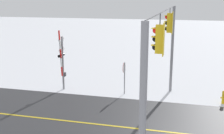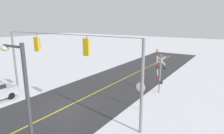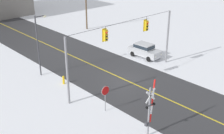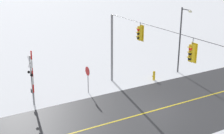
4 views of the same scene
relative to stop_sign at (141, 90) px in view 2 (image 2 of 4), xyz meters
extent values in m
plane|color=white|center=(5.49, 3.18, -1.71)|extent=(160.00, 160.00, 0.00)
cylinder|color=gray|center=(-1.51, 3.18, 1.39)|extent=(0.20, 0.20, 6.20)
cylinder|color=gray|center=(12.49, 3.18, 1.39)|extent=(0.20, 0.20, 6.20)
cylinder|color=#38383D|center=(5.49, 3.18, 4.49)|extent=(14.00, 0.04, 0.04)
cylinder|color=#38383D|center=(2.89, 3.18, 4.35)|extent=(0.04, 0.04, 0.28)
cube|color=gold|center=(2.89, 3.18, 3.67)|extent=(0.34, 0.28, 1.08)
cube|color=gold|center=(2.89, 3.34, 3.67)|extent=(0.52, 0.03, 1.26)
sphere|color=red|center=(2.89, 3.03, 3.99)|extent=(0.24, 0.24, 0.24)
cube|color=gold|center=(2.89, 2.96, 4.07)|extent=(0.26, 0.16, 0.03)
sphere|color=black|center=(2.89, 3.03, 3.67)|extent=(0.24, 0.24, 0.24)
cube|color=gold|center=(2.89, 2.96, 3.75)|extent=(0.26, 0.16, 0.03)
sphere|color=black|center=(2.89, 3.03, 3.35)|extent=(0.24, 0.24, 0.24)
cube|color=gold|center=(2.89, 2.96, 3.43)|extent=(0.26, 0.16, 0.03)
cylinder|color=#38383D|center=(8.58, 3.18, 4.27)|extent=(0.04, 0.04, 0.43)
cube|color=gold|center=(8.58, 3.18, 3.52)|extent=(0.34, 0.28, 1.08)
cube|color=gold|center=(8.58, 3.34, 3.52)|extent=(0.52, 0.03, 1.26)
sphere|color=red|center=(8.58, 3.03, 3.84)|extent=(0.24, 0.24, 0.24)
cube|color=gold|center=(8.58, 2.96, 3.92)|extent=(0.26, 0.16, 0.03)
sphere|color=black|center=(8.58, 3.03, 3.52)|extent=(0.24, 0.24, 0.24)
cube|color=gold|center=(8.58, 2.96, 3.60)|extent=(0.26, 0.16, 0.03)
sphere|color=black|center=(8.58, 3.03, 3.20)|extent=(0.24, 0.24, 0.24)
cube|color=gold|center=(8.58, 2.96, 3.28)|extent=(0.26, 0.16, 0.03)
cylinder|color=gray|center=(0.00, 0.02, -0.56)|extent=(0.07, 0.07, 2.30)
cylinder|color=#B71414|center=(0.00, -0.02, 0.24)|extent=(0.76, 0.03, 0.76)
cylinder|color=white|center=(0.00, 0.00, 0.24)|extent=(0.80, 0.01, 0.80)
cylinder|color=gray|center=(0.04, -4.67, 0.29)|extent=(0.14, 0.14, 4.00)
cube|color=white|center=(0.04, -4.72, 1.69)|extent=(0.98, 0.04, 0.98)
cube|color=white|center=(0.04, -4.72, 1.69)|extent=(0.98, 0.04, 0.98)
cube|color=#38383D|center=(0.04, -4.71, 0.89)|extent=(0.80, 0.06, 0.08)
sphere|color=black|center=(-0.34, -4.77, 0.89)|extent=(0.22, 0.22, 0.22)
sphere|color=black|center=(0.42, -4.77, 0.89)|extent=(0.22, 0.22, 0.22)
cube|color=red|center=(0.24, -4.67, -0.28)|extent=(0.15, 0.08, 0.68)
cube|color=white|center=(0.30, -4.67, 0.40)|extent=(0.15, 0.08, 0.68)
cube|color=red|center=(0.35, -4.67, 1.08)|extent=(0.15, 0.08, 0.68)
cube|color=white|center=(0.40, -4.67, 1.75)|extent=(0.15, 0.08, 0.68)
cube|color=red|center=(0.46, -4.67, 2.43)|extent=(0.15, 0.08, 0.68)
cube|color=#38383D|center=(-0.14, -4.67, -0.61)|extent=(0.28, 0.20, 0.28)
sphere|color=#EFEACC|center=(12.56, 3.96, -0.94)|extent=(0.16, 0.16, 0.16)
sphere|color=#EFEACC|center=(11.42, 3.91, -0.94)|extent=(0.16, 0.16, 0.16)
cylinder|color=black|center=(12.76, 4.77, -1.39)|extent=(0.25, 0.65, 0.64)
cylinder|color=black|center=(11.16, 4.69, -1.39)|extent=(0.25, 0.65, 0.64)
cylinder|color=#38383D|center=(-0.31, 10.15, 1.54)|extent=(0.14, 0.14, 6.50)
cylinder|color=#38383D|center=(0.24, 10.15, 4.64)|extent=(1.10, 0.09, 0.09)
ellipsoid|color=beige|center=(0.79, 10.15, 4.54)|extent=(0.44, 0.28, 0.22)
camera|label=1|loc=(19.68, 4.21, 5.04)|focal=47.02mm
camera|label=2|loc=(-6.17, 13.78, 5.46)|focal=30.88mm
camera|label=3|loc=(-13.94, -15.80, 11.54)|focal=46.28mm
camera|label=4|loc=(22.17, -10.17, 8.87)|focal=49.72mm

